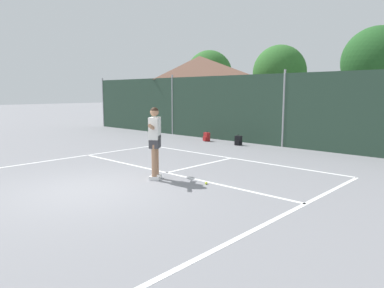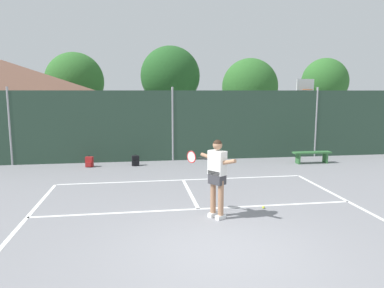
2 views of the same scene
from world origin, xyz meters
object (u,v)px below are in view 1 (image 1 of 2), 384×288
(tennis_ball, at_px, (206,183))
(backpack_black, at_px, (238,141))
(tennis_player, at_px, (155,136))
(backpack_red, at_px, (207,137))

(tennis_ball, relative_size, backpack_black, 0.14)
(tennis_ball, bearing_deg, backpack_black, 118.92)
(tennis_player, xyz_separation_m, tennis_ball, (1.33, 0.47, -1.08))
(backpack_black, bearing_deg, tennis_ball, -61.08)
(tennis_ball, height_order, backpack_red, backpack_red)
(tennis_ball, xyz_separation_m, backpack_black, (-3.23, 5.84, 0.16))
(backpack_red, bearing_deg, tennis_player, -59.80)
(tennis_ball, bearing_deg, backpack_red, 130.53)
(backpack_red, xyz_separation_m, backpack_black, (1.80, -0.03, 0.00))
(tennis_ball, distance_m, backpack_red, 7.73)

